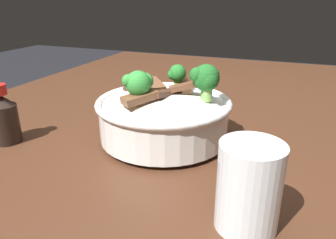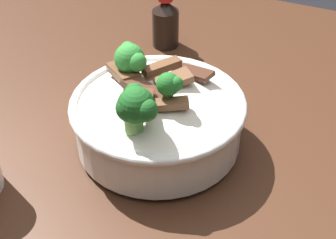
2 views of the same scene
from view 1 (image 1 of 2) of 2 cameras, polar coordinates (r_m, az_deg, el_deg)
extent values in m
cube|color=#472819|center=(0.66, -0.12, -2.86)|extent=(1.57, 1.05, 0.04)
cube|color=#472819|center=(1.44, 27.89, -8.62)|extent=(0.08, 0.08, 0.75)
cube|color=#472819|center=(1.57, -5.96, -3.58)|extent=(0.08, 0.08, 0.75)
cylinder|color=white|center=(0.59, -0.74, -3.31)|extent=(0.10, 0.10, 0.01)
cylinder|color=white|center=(0.58, -0.76, 0.02)|extent=(0.23, 0.23, 0.07)
torus|color=white|center=(0.57, -0.77, 3.12)|extent=(0.24, 0.24, 0.01)
ellipsoid|color=white|center=(0.57, -0.77, 2.26)|extent=(0.21, 0.21, 0.06)
cube|color=brown|center=(0.55, 4.20, 6.22)|extent=(0.05, 0.08, 0.02)
cube|color=brown|center=(0.56, -5.42, 6.10)|extent=(0.05, 0.06, 0.01)
cube|color=brown|center=(0.51, -5.10, 3.96)|extent=(0.06, 0.06, 0.02)
cube|color=brown|center=(0.57, 2.96, 6.10)|extent=(0.06, 0.04, 0.02)
cube|color=#563323|center=(0.54, -0.68, 4.78)|extent=(0.07, 0.04, 0.02)
cube|color=#4C2B1E|center=(0.61, -5.43, 6.27)|extent=(0.06, 0.04, 0.01)
cube|color=brown|center=(0.58, -2.57, 6.29)|extent=(0.06, 0.06, 0.02)
cylinder|color=#7AB256|center=(0.54, 7.07, 4.59)|extent=(0.02, 0.02, 0.02)
sphere|color=#1E6023|center=(0.53, 7.18, 7.02)|extent=(0.04, 0.04, 0.04)
sphere|color=#1E6023|center=(0.54, 7.85, 7.75)|extent=(0.02, 0.02, 0.02)
sphere|color=#1E6023|center=(0.53, 6.25, 7.49)|extent=(0.02, 0.02, 0.02)
cylinder|color=#5B9947|center=(0.54, 6.72, 4.76)|extent=(0.02, 0.02, 0.02)
sphere|color=#1E6023|center=(0.54, 6.85, 7.45)|extent=(0.05, 0.05, 0.05)
sphere|color=#1E6023|center=(0.55, 7.77, 7.88)|extent=(0.03, 0.03, 0.03)
sphere|color=#1E6023|center=(0.53, 5.21, 7.98)|extent=(0.03, 0.03, 0.03)
cylinder|color=#6BA84C|center=(0.57, 1.70, 6.02)|extent=(0.01, 0.01, 0.03)
sphere|color=#237028|center=(0.57, 1.72, 8.32)|extent=(0.03, 0.03, 0.03)
sphere|color=#237028|center=(0.58, 2.05, 8.88)|extent=(0.02, 0.02, 0.02)
sphere|color=#237028|center=(0.57, 0.81, 8.04)|extent=(0.02, 0.02, 0.02)
cylinder|color=#6BA84C|center=(0.52, -5.27, 3.92)|extent=(0.01, 0.01, 0.02)
sphere|color=green|center=(0.52, -5.36, 6.42)|extent=(0.04, 0.04, 0.04)
sphere|color=green|center=(0.53, -4.19, 6.91)|extent=(0.03, 0.03, 0.03)
sphere|color=green|center=(0.51, -7.14, 6.91)|extent=(0.02, 0.02, 0.02)
cylinder|color=white|center=(0.40, 13.62, -17.56)|extent=(0.07, 0.07, 0.00)
cylinder|color=white|center=(0.37, 14.30, -11.60)|extent=(0.07, 0.07, 0.10)
cylinder|color=silver|center=(0.39, 14.01, -14.15)|extent=(0.06, 0.06, 0.06)
cylinder|color=black|center=(0.64, -27.18, -0.70)|extent=(0.05, 0.05, 0.07)
cone|color=black|center=(0.63, -27.87, 3.11)|extent=(0.04, 0.04, 0.02)
camera|label=2|loc=(0.82, 49.43, 31.04)|focal=53.45mm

